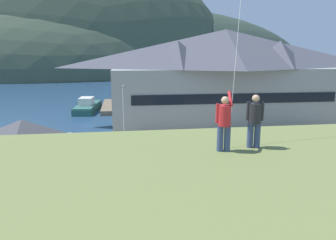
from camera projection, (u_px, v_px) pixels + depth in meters
The scene contains 17 objects.
ground_plane at pixel (179, 209), 19.17m from camera, with size 600.00×600.00×0.00m, color #66604C.
parking_lot_pad at pixel (168, 176), 23.99m from camera, with size 40.00×20.00×0.10m, color gray.
bay_water at pixel (137, 88), 77.17m from camera, with size 360.00×84.00×0.03m, color navy.
far_hill_west_ridge at pixel (40, 74), 119.25m from camera, with size 125.99×71.82×57.81m, color #42513D.
far_hill_east_peak at pixel (65, 73), 122.30m from camera, with size 127.41×66.10×93.66m, color #42513D.
far_hill_center_saddle at pixel (147, 72), 128.60m from camera, with size 130.82×47.40×49.19m, color #2D3D33.
harbor_lodge at pixel (225, 75), 39.84m from camera, with size 29.14×11.42×11.53m.
storage_shed_near_lot at pixel (25, 155), 20.92m from camera, with size 6.30×5.34×4.93m.
wharf_dock at pixel (113, 107), 50.48m from camera, with size 3.20×11.10×0.70m.
moored_boat_wharfside at pixel (87, 106), 48.53m from camera, with size 3.63×8.71×2.16m.
parked_car_lone_by_shed at pixel (283, 155), 25.40m from camera, with size 4.22×2.10×1.82m.
parked_car_back_row_left at pixel (232, 190), 19.25m from camera, with size 4.32×2.29×1.82m.
parked_car_front_row_end at pixel (204, 157), 24.96m from camera, with size 4.20×2.06×1.82m.
parked_car_front_row_silver at pixel (116, 160), 24.44m from camera, with size 4.23×2.10×1.82m.
parking_light_pole at pixel (124, 115), 28.17m from camera, with size 0.24×0.78×6.07m.
person_kite_flyer at pixel (224, 122), 9.98m from camera, with size 0.58×0.63×1.86m.
person_companion at pixel (255, 120), 10.33m from camera, with size 0.53×0.40×1.74m.
Camera 1 is at (-3.02, -17.29, 9.38)m, focal length 34.45 mm.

